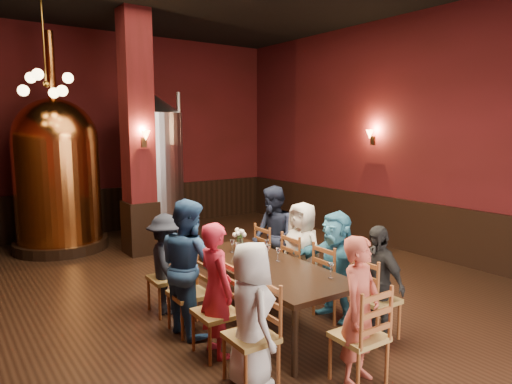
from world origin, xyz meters
TOP-DOWN VIEW (x-y plane):
  - room at (0.00, 0.00)m, footprint 10.00×10.02m
  - wainscot_right at (3.96, 0.00)m, footprint 0.08×9.90m
  - wainscot_back at (0.00, 4.96)m, footprint 7.90×0.08m
  - column at (-0.30, 2.80)m, footprint 0.58×0.58m
  - pendant_cluster at (-1.80, 2.90)m, footprint 0.90×0.90m
  - sconce_wall at (3.90, 0.80)m, footprint 0.20×0.20m
  - sconce_column at (-0.30, 2.50)m, footprint 0.20×0.20m
  - dining_table at (-0.27, -1.14)m, footprint 1.07×2.43m
  - chair_0 at (-1.15, -2.12)m, footprint 0.47×0.47m
  - person_0 at (-1.15, -2.12)m, footprint 0.57×0.74m
  - chair_1 at (-1.13, -1.45)m, footprint 0.47×0.47m
  - person_1 at (-1.13, -1.45)m, footprint 0.36×0.53m
  - chair_2 at (-1.11, -0.79)m, footprint 0.47×0.47m
  - person_2 at (-1.11, -0.79)m, footprint 0.44×0.80m
  - chair_3 at (-1.09, -0.12)m, footprint 0.47×0.47m
  - person_3 at (-1.09, -0.12)m, footprint 0.67×0.93m
  - chair_4 at (0.54, -2.17)m, footprint 0.47×0.47m
  - person_4 at (0.54, -2.17)m, footprint 0.38×0.79m
  - chair_5 at (0.57, -1.50)m, footprint 0.47×0.47m
  - person_5 at (0.57, -1.50)m, footprint 0.42×1.28m
  - chair_6 at (0.59, -0.84)m, footprint 0.47×0.47m
  - person_6 at (0.59, -0.84)m, footprint 0.52×0.73m
  - chair_7 at (0.61, -0.17)m, footprint 0.47×0.47m
  - person_7 at (0.61, -0.17)m, footprint 0.54×0.81m
  - chair_8 at (-0.32, -2.69)m, footprint 0.47×0.47m
  - person_8 at (-0.32, -2.69)m, footprint 0.59×0.48m
  - copper_kettle at (-1.49, 3.98)m, footprint 1.86×1.86m
  - steel_vessel at (0.49, 3.99)m, footprint 1.51×1.51m
  - rose_vase at (-0.17, -0.44)m, footprint 0.18×0.18m
  - wine_glass_0 at (0.06, -0.73)m, footprint 0.07×0.07m
  - wine_glass_1 at (-0.31, -0.47)m, footprint 0.07×0.07m
  - wine_glass_2 at (-0.34, -0.64)m, footprint 0.07×0.07m
  - wine_glass_3 at (0.02, -1.97)m, footprint 0.07×0.07m
  - wine_glass_4 at (-0.07, -1.14)m, footprint 0.07×0.07m
  - wine_glass_5 at (-0.09, -0.95)m, footprint 0.07×0.07m
  - wine_glass_6 at (-0.14, -0.43)m, footprint 0.07×0.07m

SIDE VIEW (x-z plane):
  - chair_0 at x=-1.15m, z-range 0.00..0.92m
  - chair_1 at x=-1.13m, z-range 0.00..0.92m
  - chair_2 at x=-1.11m, z-range 0.00..0.92m
  - chair_3 at x=-1.09m, z-range 0.00..0.92m
  - chair_4 at x=0.54m, z-range 0.00..0.92m
  - chair_5 at x=0.57m, z-range 0.00..0.92m
  - chair_6 at x=0.59m, z-range 0.00..0.92m
  - chair_7 at x=0.61m, z-range 0.00..0.92m
  - chair_8 at x=-0.32m, z-range 0.00..0.92m
  - wainscot_right at x=3.96m, z-range 0.00..1.00m
  - wainscot_back at x=0.00m, z-range 0.00..1.00m
  - person_3 at x=-1.09m, z-range 0.00..1.30m
  - person_4 at x=0.54m, z-range 0.00..1.31m
  - person_0 at x=-1.15m, z-range 0.00..1.36m
  - person_5 at x=0.57m, z-range 0.00..1.37m
  - dining_table at x=-0.27m, z-range 0.31..1.06m
  - person_6 at x=0.59m, z-range 0.00..1.39m
  - person_8 at x=-0.32m, z-range 0.00..1.41m
  - person_1 at x=-1.13m, z-range 0.00..1.43m
  - person_7 at x=0.61m, z-range 0.00..1.53m
  - person_2 at x=-1.11m, z-range 0.00..1.58m
  - wine_glass_0 at x=0.06m, z-range 0.75..0.92m
  - wine_glass_1 at x=-0.31m, z-range 0.75..0.92m
  - wine_glass_2 at x=-0.34m, z-range 0.75..0.92m
  - wine_glass_3 at x=0.02m, z-range 0.75..0.92m
  - wine_glass_4 at x=-0.07m, z-range 0.75..0.92m
  - wine_glass_5 at x=-0.09m, z-range 0.75..0.92m
  - wine_glass_6 at x=-0.14m, z-range 0.75..0.92m
  - rose_vase at x=-0.17m, z-range 0.80..1.11m
  - copper_kettle at x=-1.49m, z-range -0.56..3.60m
  - steel_vessel at x=0.49m, z-range 0.00..3.13m
  - sconce_wall at x=3.90m, z-range 2.02..2.38m
  - sconce_column at x=-0.30m, z-range 2.02..2.38m
  - room at x=0.00m, z-range 0.00..4.50m
  - column at x=-0.30m, z-range 0.00..4.50m
  - pendant_cluster at x=-1.80m, z-range 2.25..3.95m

